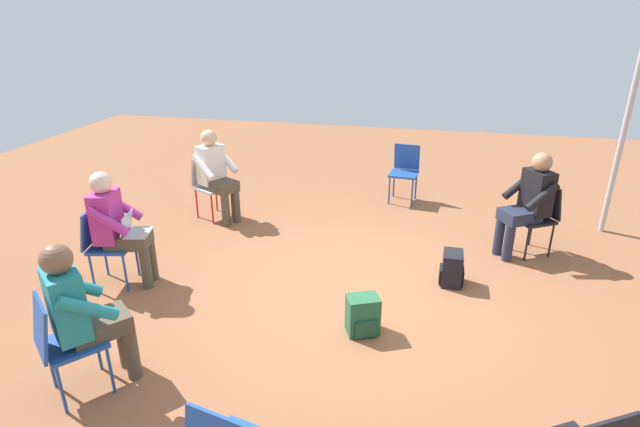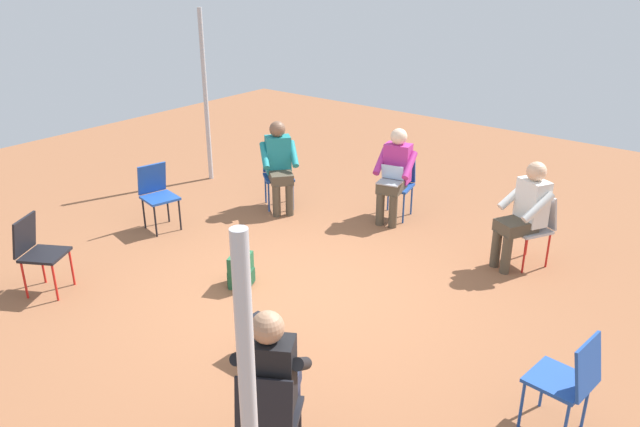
# 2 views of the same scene
# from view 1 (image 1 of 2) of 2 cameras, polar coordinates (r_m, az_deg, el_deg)

# --- Properties ---
(ground_plane) EXTENTS (15.59, 15.59, 0.00)m
(ground_plane) POSITION_cam_1_polar(r_m,az_deg,el_deg) (5.21, 3.63, -9.08)
(ground_plane) COLOR brown
(chair_northeast) EXTENTS (0.58, 0.58, 0.85)m
(chair_northeast) POSITION_cam_1_polar(r_m,az_deg,el_deg) (4.16, -27.34, -12.70)
(chair_northeast) COLOR #1E4799
(chair_northeast) RESTS_ON ground
(chair_east) EXTENTS (0.51, 0.48, 0.85)m
(chair_east) POSITION_cam_1_polar(r_m,az_deg,el_deg) (5.62, -23.48, -2.88)
(chair_east) COLOR #1E4799
(chair_east) RESTS_ON ground
(chair_southwest) EXTENTS (0.57, 0.56, 0.85)m
(chair_southwest) POSITION_cam_1_polar(r_m,az_deg,el_deg) (6.36, 23.67, -0.03)
(chair_southwest) COLOR black
(chair_southwest) RESTS_ON ground
(chair_southeast) EXTENTS (0.57, 0.55, 0.85)m
(chair_southeast) POSITION_cam_1_polar(r_m,az_deg,el_deg) (7.05, -12.54, 3.49)
(chair_southeast) COLOR #B7B7BC
(chair_southeast) RESTS_ON ground
(chair_south) EXTENTS (0.44, 0.48, 0.85)m
(chair_south) POSITION_cam_1_polar(r_m,az_deg,el_deg) (7.60, 9.67, 5.07)
(chair_south) COLOR #1E4799
(chair_south) RESTS_ON ground
(person_with_laptop) EXTENTS (0.58, 0.56, 1.24)m
(person_with_laptop) POSITION_cam_1_polar(r_m,az_deg,el_deg) (5.47, -22.16, -1.05)
(person_with_laptop) COLOR #4C4233
(person_with_laptop) RESTS_ON ground
(person_in_black) EXTENTS (0.63, 0.62, 1.24)m
(person_in_black) POSITION_cam_1_polar(r_m,az_deg,el_deg) (6.18, 22.78, 1.48)
(person_in_black) COLOR #23283D
(person_in_black) RESTS_ON ground
(person_in_teal) EXTENTS (0.63, 0.63, 1.24)m
(person_in_teal) POSITION_cam_1_polar(r_m,az_deg,el_deg) (4.08, -25.55, -9.79)
(person_in_teal) COLOR #4C4233
(person_in_teal) RESTS_ON ground
(person_in_white) EXTENTS (0.62, 0.62, 1.24)m
(person_in_white) POSITION_cam_1_polar(r_m,az_deg,el_deg) (6.87, -11.83, 4.77)
(person_in_white) COLOR #4C4233
(person_in_white) RESTS_ON ground
(backpack_near_laptop_user) EXTENTS (0.25, 0.28, 0.36)m
(backpack_near_laptop_user) POSITION_cam_1_polar(r_m,az_deg,el_deg) (5.48, 14.83, -6.28)
(backpack_near_laptop_user) COLOR black
(backpack_near_laptop_user) RESTS_ON ground
(backpack_by_empty_chair) EXTENTS (0.34, 0.31, 0.36)m
(backpack_by_empty_chair) POSITION_cam_1_polar(r_m,az_deg,el_deg) (4.58, 4.89, -11.68)
(backpack_by_empty_chair) COLOR #235B38
(backpack_by_empty_chair) RESTS_ON ground
(tent_pole_near) EXTENTS (0.07, 0.07, 2.44)m
(tent_pole_near) POSITION_cam_1_polar(r_m,az_deg,el_deg) (7.21, 31.23, 7.19)
(tent_pole_near) COLOR #B2B2B7
(tent_pole_near) RESTS_ON ground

